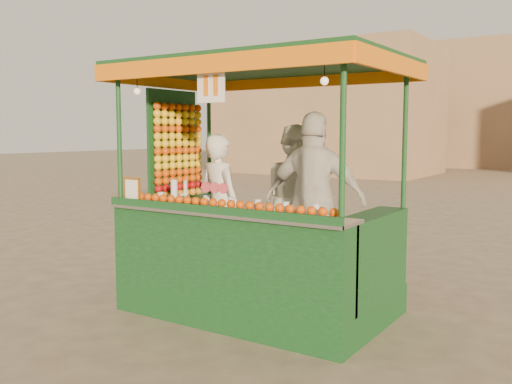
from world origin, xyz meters
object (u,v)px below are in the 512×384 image
Objects in this scene: vendor_left at (220,204)px; juice_cart at (248,234)px; vendor_right at (315,201)px; vendor_middle at (296,199)px.

juice_cart is at bearing 172.44° from vendor_left.
vendor_left is 0.87× the size of vendor_right.
juice_cart is at bearing 102.58° from vendor_middle.
juice_cart is 1.60× the size of vendor_right.
vendor_middle reaches higher than vendor_left.
vendor_middle is 0.69m from vendor_right.
juice_cart is at bearing 13.69° from vendor_right.
vendor_middle is (0.72, 0.52, 0.06)m from vendor_left.
vendor_right is (1.21, 0.04, 0.12)m from vendor_left.
vendor_middle is (0.16, 0.76, 0.31)m from juice_cart.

